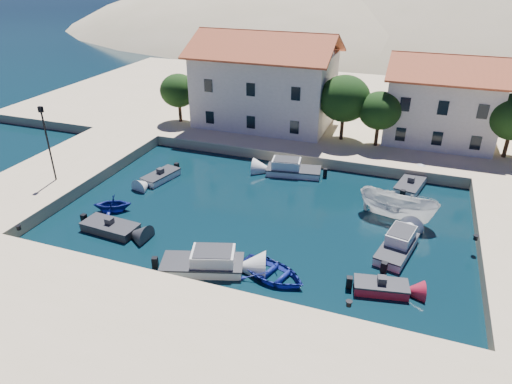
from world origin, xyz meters
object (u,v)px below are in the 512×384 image
at_px(boat_east, 396,219).
at_px(lamppost, 47,137).
at_px(cabin_cruiser_south, 202,263).
at_px(cabin_cruiser_east, 397,247).
at_px(building_left, 265,78).
at_px(building_mid, 443,98).
at_px(rowboat_south, 272,277).

bearing_deg(boat_east, lamppost, 113.87).
bearing_deg(cabin_cruiser_south, cabin_cruiser_east, 10.40).
bearing_deg(cabin_cruiser_south, building_left, 82.76).
distance_m(building_left, lamppost, 23.10).
distance_m(cabin_cruiser_south, cabin_cruiser_east, 12.75).
xyz_separation_m(building_mid, cabin_cruiser_south, (-13.30, -26.75, -4.75)).
xyz_separation_m(rowboat_south, boat_east, (6.52, 9.80, 0.00)).
distance_m(lamppost, boat_east, 27.89).
relative_size(cabin_cruiser_south, cabin_cruiser_east, 1.17).
bearing_deg(boat_east, rowboat_south, 160.14).
bearing_deg(rowboat_south, lamppost, 93.50).
bearing_deg(lamppost, building_left, 60.10).
xyz_separation_m(cabin_cruiser_east, boat_east, (-0.40, 4.58, -0.48)).
bearing_deg(cabin_cruiser_south, boat_east, 26.60).
bearing_deg(rowboat_south, building_left, 37.04).
bearing_deg(building_mid, boat_east, -98.56).
relative_size(building_left, rowboat_south, 3.33).
xyz_separation_m(cabin_cruiser_south, rowboat_south, (4.34, 0.76, -0.48)).
xyz_separation_m(lamppost, cabin_cruiser_east, (27.46, 0.23, -4.28)).
bearing_deg(building_mid, building_left, -176.82).
bearing_deg(cabin_cruiser_east, cabin_cruiser_south, 130.73).
xyz_separation_m(building_left, rowboat_south, (9.04, -24.99, -5.94)).
height_order(cabin_cruiser_south, cabin_cruiser_east, same).
bearing_deg(rowboat_south, cabin_cruiser_south, 117.11).
bearing_deg(building_mid, cabin_cruiser_east, -95.61).
bearing_deg(lamppost, cabin_cruiser_east, 0.48).
bearing_deg(boat_east, cabin_cruiser_south, 147.99).
height_order(cabin_cruiser_east, boat_east, cabin_cruiser_east).
bearing_deg(lamppost, rowboat_south, -13.65).
distance_m(building_left, rowboat_south, 27.23).
relative_size(building_mid, boat_east, 1.79).
xyz_separation_m(building_left, lamppost, (-11.50, -20.00, -1.18)).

